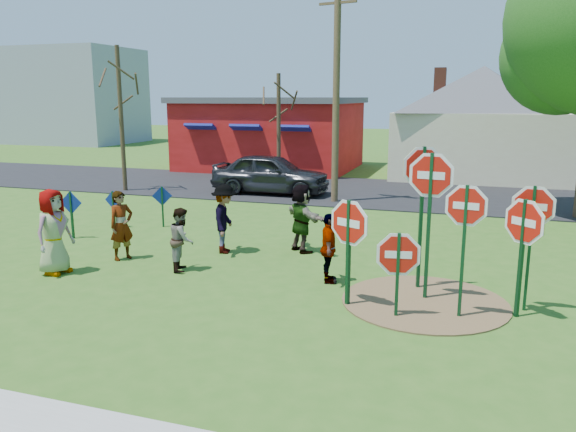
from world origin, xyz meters
name	(u,v)px	position (x,y,z in m)	size (l,w,h in m)	color
ground	(232,267)	(0.00, 0.00, 0.00)	(120.00, 120.00, 0.00)	#2F5B1A
road	(341,190)	(0.00, 11.50, 0.02)	(120.00, 7.50, 0.04)	black
dirt_patch	(424,302)	(4.50, -1.00, 0.01)	(3.20, 3.20, 0.03)	brown
red_building	(271,133)	(-5.50, 17.99, 1.97)	(9.40, 7.69, 3.90)	maroon
cream_house	(481,118)	(5.50, 18.00, 2.92)	(9.40, 9.40, 6.50)	beige
distant_building	(75,96)	(-28.00, 30.00, 4.00)	(10.00, 8.00, 8.00)	#8C939E
stop_sign_a	(349,230)	(3.10, -1.61, 1.47)	(1.06, 0.55, 2.21)	#103C1E
stop_sign_b	(423,181)	(4.29, -0.19, 2.26)	(1.07, 0.45, 3.11)	#103C1E
stop_sign_c	(465,221)	(5.16, -1.56, 1.79)	(0.99, 0.17, 2.56)	#103C1E
stop_sign_d	(532,217)	(6.30, -0.81, 1.78)	(1.04, 0.10, 2.49)	#103C1E
stop_sign_e	(398,259)	(4.06, -1.90, 1.09)	(1.06, 0.21, 1.71)	#103C1E
stop_sign_f	(524,230)	(6.14, -1.20, 1.62)	(0.84, 0.76, 2.32)	#103C1E
stop_sign_g	(430,192)	(4.49, -0.78, 2.14)	(1.16, 0.16, 3.04)	#103C1E
blue_diamond_b	(71,209)	(-5.37, 1.10, 0.84)	(0.65, 0.11, 1.35)	#103C1E
blue_diamond_c	(113,205)	(-5.10, 2.65, 0.70)	(0.58, 0.06, 1.14)	#103C1E
blue_diamond_d	(162,202)	(-3.70, 3.17, 0.79)	(0.57, 0.25, 1.27)	#103C1E
person_a	(53,232)	(-3.58, -1.69, 0.97)	(0.95, 0.62, 1.94)	#3A4B8C
person_b	(121,225)	(-2.81, -0.25, 0.85)	(0.62, 0.41, 1.70)	teal
person_c	(182,239)	(-0.99, -0.57, 0.73)	(0.71, 0.55, 1.46)	brown
person_d	(225,219)	(-0.67, 1.09, 0.88)	(1.14, 0.65, 1.76)	#313235
person_e	(329,248)	(2.42, -0.40, 0.76)	(0.89, 0.37, 1.51)	#512F55
person_f	(302,218)	(1.15, 1.79, 0.88)	(1.64, 0.52, 1.77)	#1B4F25
suv	(271,174)	(-2.57, 9.78, 0.86)	(1.93, 4.79, 1.63)	#2A2A2F
utility_pole	(336,86)	(0.33, 8.84, 4.30)	(1.98, 0.52, 8.18)	#4C3823
bare_tree_west	(120,98)	(-8.73, 8.60, 3.87)	(1.80, 1.80, 5.98)	#382819
bare_tree_east	(279,114)	(-3.01, 12.06, 3.19)	(1.80, 1.80, 4.93)	#382819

